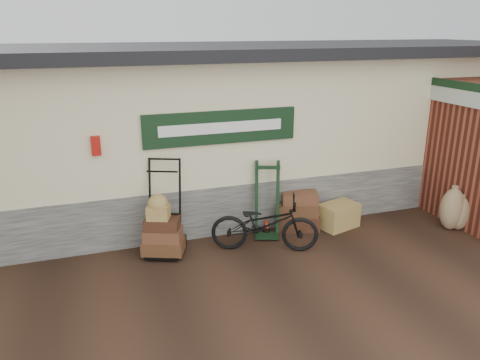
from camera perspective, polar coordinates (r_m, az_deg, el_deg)
name	(u,v)px	position (r m, az deg, el deg)	size (l,w,h in m)	color
ground	(258,257)	(7.63, 2.18, -9.36)	(80.00, 80.00, 0.00)	black
station_building	(211,126)	(9.56, -3.61, 6.62)	(14.40, 4.10, 3.20)	#4C4C47
brick_outbuilding	(451,140)	(10.60, 24.31, 4.45)	(1.71, 4.51, 2.62)	maroon
porter_trolley	(164,207)	(7.59, -9.25, -3.23)	(0.79, 0.59, 1.57)	black
green_barrow	(267,200)	(8.15, 3.33, -2.39)	(0.48, 0.41, 1.33)	black
suitcase_stack	(297,210)	(8.59, 6.99, -3.65)	(0.79, 0.50, 0.70)	#361B11
wicker_hamper	(339,215)	(8.80, 11.93, -4.25)	(0.69, 0.45, 0.45)	olive
bicycle	(265,221)	(7.66, 3.04, -5.04)	(1.76, 0.61, 1.02)	black
burlap_sack_left	(452,209)	(9.30, 24.44, -3.23)	(0.49, 0.41, 0.78)	brown
burlap_sack_right	(460,213)	(9.37, 25.24, -3.69)	(0.40, 0.33, 0.63)	brown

